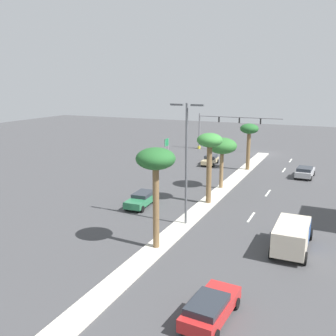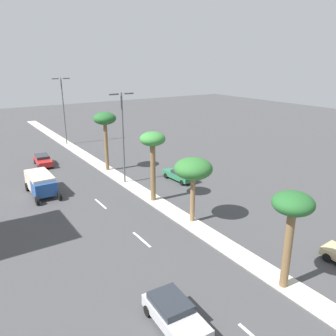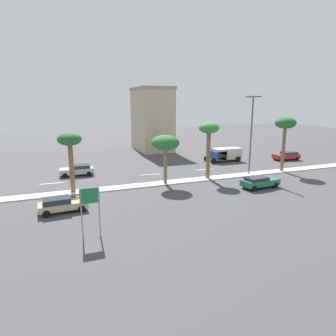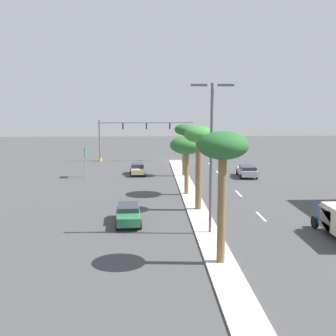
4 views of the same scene
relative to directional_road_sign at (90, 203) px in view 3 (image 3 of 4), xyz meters
The scene contains 17 objects.
ground_plane 22.92m from the directional_road_sign, 121.38° to the left, with size 160.00×160.00×0.00m, color #424244.
median_curb 31.40m from the directional_road_sign, 112.26° to the left, with size 1.80×85.71×0.12m, color beige.
lane_stripe_mid 17.25m from the directional_road_sign, behind, with size 0.20×2.80×0.01m, color silver.
lane_stripe_leading 19.65m from the directional_road_sign, 149.88° to the left, with size 0.20×2.80×0.01m, color silver.
lane_stripe_right 25.01m from the directional_road_sign, 132.61° to the left, with size 0.20×2.80×0.01m, color silver.
directional_road_sign is the anchor object (origin of this frame).
commercial_building 40.65m from the directional_road_sign, 155.47° to the left, with size 10.68×6.45×12.53m.
palm_tree_trailing 12.48m from the directional_road_sign, behind, with size 2.51×2.51×6.40m.
palm_tree_near 15.44m from the directional_road_sign, 138.78° to the left, with size 3.32×3.32×5.82m.
palm_tree_front 20.29m from the directional_road_sign, 126.66° to the left, with size 2.54×2.54×7.11m.
palm_tree_left 30.58m from the directional_road_sign, 112.95° to the left, with size 2.85×2.85×7.52m.
street_lamp_right 25.72m from the directional_road_sign, 118.15° to the left, with size 2.90×0.24×10.35m.
sedan_tan_mid 6.83m from the directional_road_sign, 163.57° to the right, with size 2.07×4.27×1.38m.
sedan_red_near 39.39m from the directional_road_sign, 117.74° to the left, with size 2.21×4.60×1.39m.
sedan_green_trailing 20.62m from the directional_road_sign, 107.41° to the left, with size 2.11×4.57×1.32m.
sedan_silver_left 19.97m from the directional_road_sign, behind, with size 2.24×4.42×1.43m.
box_truck 32.09m from the directional_road_sign, 131.13° to the left, with size 2.52×5.92×2.19m.
Camera 3 is at (32.28, 11.87, 9.62)m, focal length 31.51 mm.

